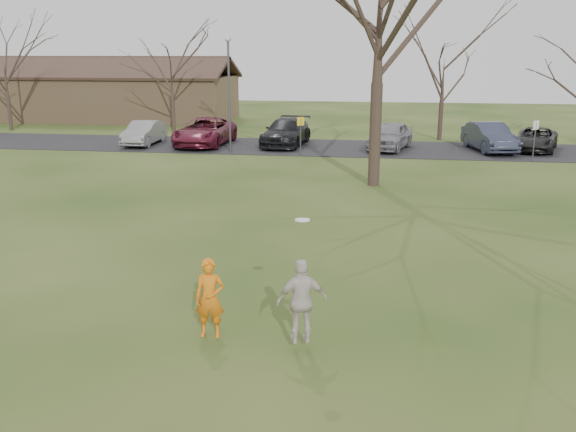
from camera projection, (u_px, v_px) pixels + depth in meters
The scene contains 16 objects.
ground at pixel (257, 346), 11.52m from camera, with size 120.00×120.00×0.00m, color #1E380F.
parking_strip at pixel (341, 148), 35.38m from camera, with size 62.00×6.50×0.04m, color black.
player_defender at pixel (210, 298), 11.75m from camera, with size 0.58×0.38×1.59m, color orange.
car_1 at pixel (144, 133), 36.33m from camera, with size 1.49×4.28×1.41m, color gray.
car_2 at pixel (205, 132), 36.05m from camera, with size 2.66×5.77×1.60m, color maroon.
car_3 at pixel (286, 132), 36.03m from camera, with size 2.20×5.42×1.57m, color black.
car_4 at pixel (390, 136), 34.53m from camera, with size 1.83×4.56×1.55m, color gray.
car_5 at pixel (489, 137), 33.95m from camera, with size 1.67×4.79×1.58m, color #2E3246.
car_6 at pixel (535, 139), 34.15m from camera, with size 2.13×4.62×1.28m, color black.
catching_play at pixel (302, 301), 11.09m from camera, with size 1.02×0.67×2.39m.
building at pixel (110, 96), 50.14m from camera, with size 20.60×8.50×5.14m.
lamp_post at pixel (229, 80), 32.82m from camera, with size 0.34×0.34×6.27m.
sign_yellow at pixel (301, 129), 32.43m from camera, with size 0.35×0.35×2.08m.
sign_white at pixel (535, 133), 30.72m from camera, with size 0.35×0.35×2.08m.
big_tree at pixel (380, 10), 23.73m from camera, with size 9.00×9.00×14.00m, color #352821, non-canonical shape.
small_tree_row at pixel (416, 77), 38.58m from camera, with size 55.00×5.90×8.50m.
Camera 1 is at (2.13, -10.27, 5.40)m, focal length 37.83 mm.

